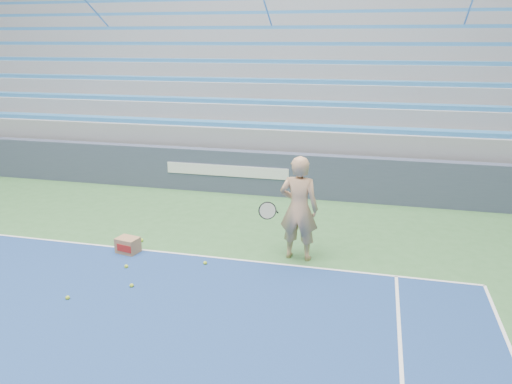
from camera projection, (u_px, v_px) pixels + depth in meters
sponsor_barrier at (229, 171)px, 12.79m from camera, size 30.00×0.32×1.10m
bleachers at (274, 82)px, 17.57m from camera, size 31.00×9.15×7.30m
tennis_player at (299, 208)px, 8.75m from camera, size 0.97×0.87×1.90m
ball_box at (128, 245)px, 9.21m from camera, size 0.44×0.38×0.29m
tennis_ball_0 at (132, 286)px, 7.95m from camera, size 0.07×0.07×0.07m
tennis_ball_1 at (142, 240)px, 9.75m from camera, size 0.07×0.07×0.07m
tennis_ball_2 at (205, 263)px, 8.75m from camera, size 0.07×0.07×0.07m
tennis_ball_3 at (126, 266)px, 8.62m from camera, size 0.07×0.07×0.07m
tennis_ball_4 at (68, 298)px, 7.57m from camera, size 0.07×0.07×0.07m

